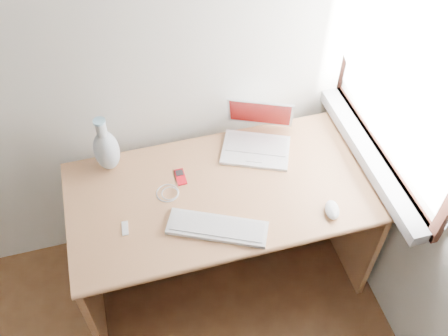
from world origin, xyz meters
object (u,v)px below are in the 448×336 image
object	(u,v)px
laptop	(253,138)
vase	(106,149)
external_keyboard	(217,228)
desk	(218,203)

from	to	relation	value
laptop	vase	xyz separation A→B (m)	(-0.68, 0.04, 0.07)
laptop	external_keyboard	size ratio (longest dim) A/B	0.87
vase	laptop	bearing A→B (deg)	-3.53
desk	external_keyboard	bearing A→B (deg)	-105.20
external_keyboard	vase	size ratio (longest dim) A/B	1.47
desk	laptop	world-z (taller)	laptop
desk	laptop	distance (m)	0.37
external_keyboard	vase	xyz separation A→B (m)	(-0.39, 0.47, 0.11)
external_keyboard	vase	distance (m)	0.62
desk	external_keyboard	distance (m)	0.37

